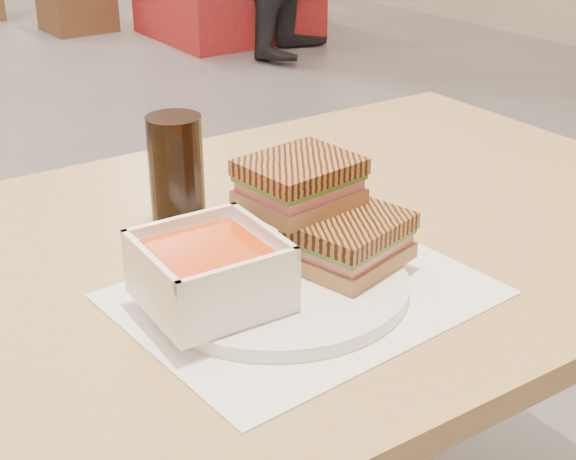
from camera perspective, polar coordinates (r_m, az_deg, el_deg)
main_table at (r=0.97m, az=-2.73°, el=-7.11°), size 1.22×0.73×0.75m
tray_liner at (r=0.82m, az=1.12°, el=-4.51°), size 0.36×0.29×0.00m
plate at (r=0.82m, az=-0.81°, el=-3.67°), size 0.27×0.27×0.01m
soup_bowl at (r=0.77m, az=-5.46°, el=-3.06°), size 0.13×0.13×0.07m
panini_lower at (r=0.84m, az=4.31°, el=-0.72°), size 0.13×0.12×0.05m
panini_upper at (r=0.84m, az=0.81°, el=3.36°), size 0.12×0.10×0.05m
cola_glass at (r=0.94m, az=-7.78°, el=3.95°), size 0.06×0.06×0.14m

